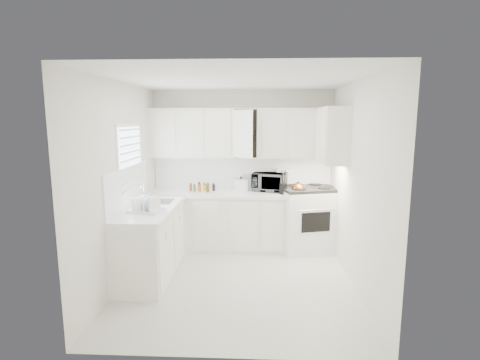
# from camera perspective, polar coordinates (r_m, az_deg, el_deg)

# --- Properties ---
(floor) EXTENTS (3.20, 3.20, 0.00)m
(floor) POSITION_cam_1_polar(r_m,az_deg,el_deg) (5.09, -0.37, -15.37)
(floor) COLOR silver
(floor) RESTS_ON ground
(ceiling) EXTENTS (3.20, 3.20, 0.00)m
(ceiling) POSITION_cam_1_polar(r_m,az_deg,el_deg) (4.64, -0.40, 15.21)
(ceiling) COLOR white
(ceiling) RESTS_ON ground
(wall_back) EXTENTS (3.00, 0.00, 3.00)m
(wall_back) POSITION_cam_1_polar(r_m,az_deg,el_deg) (6.27, 0.37, 1.80)
(wall_back) COLOR white
(wall_back) RESTS_ON ground
(wall_front) EXTENTS (3.00, 0.00, 3.00)m
(wall_front) POSITION_cam_1_polar(r_m,az_deg,el_deg) (3.13, -1.89, -6.00)
(wall_front) COLOR white
(wall_front) RESTS_ON ground
(wall_left) EXTENTS (0.00, 3.20, 3.20)m
(wall_left) POSITION_cam_1_polar(r_m,az_deg,el_deg) (5.00, -17.83, -0.62)
(wall_left) COLOR white
(wall_left) RESTS_ON ground
(wall_right) EXTENTS (0.00, 3.20, 3.20)m
(wall_right) POSITION_cam_1_polar(r_m,az_deg,el_deg) (4.85, 17.60, -0.90)
(wall_right) COLOR white
(wall_right) RESTS_ON ground
(window_blinds) EXTENTS (0.06, 0.96, 1.06)m
(window_blinds) POSITION_cam_1_polar(r_m,az_deg,el_deg) (5.28, -16.45, 2.71)
(window_blinds) COLOR white
(window_blinds) RESTS_ON wall_left
(lower_cabinets_back) EXTENTS (2.22, 0.60, 0.90)m
(lower_cabinets_back) POSITION_cam_1_polar(r_m,az_deg,el_deg) (6.18, -3.39, -6.39)
(lower_cabinets_back) COLOR white
(lower_cabinets_back) RESTS_ON floor
(lower_cabinets_left) EXTENTS (0.60, 1.60, 0.90)m
(lower_cabinets_left) POSITION_cam_1_polar(r_m,az_deg,el_deg) (5.29, -13.52, -9.37)
(lower_cabinets_left) COLOR white
(lower_cabinets_left) RESTS_ON floor
(countertop_back) EXTENTS (2.24, 0.64, 0.05)m
(countertop_back) POSITION_cam_1_polar(r_m,az_deg,el_deg) (6.05, -3.44, -2.09)
(countertop_back) COLOR white
(countertop_back) RESTS_ON lower_cabinets_back
(countertop_left) EXTENTS (0.64, 1.62, 0.05)m
(countertop_left) POSITION_cam_1_polar(r_m,az_deg,el_deg) (5.16, -13.61, -4.38)
(countertop_left) COLOR white
(countertop_left) RESTS_ON lower_cabinets_left
(backsplash_back) EXTENTS (2.98, 0.02, 0.55)m
(backsplash_back) POSITION_cam_1_polar(r_m,az_deg,el_deg) (6.27, 0.36, 1.11)
(backsplash_back) COLOR white
(backsplash_back) RESTS_ON wall_back
(backsplash_left) EXTENTS (0.02, 1.60, 0.55)m
(backsplash_left) POSITION_cam_1_polar(r_m,az_deg,el_deg) (5.19, -16.92, -1.06)
(backsplash_left) COLOR white
(backsplash_left) RESTS_ON wall_left
(upper_cabinets_back) EXTENTS (3.00, 0.33, 0.80)m
(upper_cabinets_back) POSITION_cam_1_polar(r_m,az_deg,el_deg) (6.08, 0.31, 3.46)
(upper_cabinets_back) COLOR white
(upper_cabinets_back) RESTS_ON wall_back
(upper_cabinets_right) EXTENTS (0.33, 0.90, 0.80)m
(upper_cabinets_right) POSITION_cam_1_polar(r_m,az_deg,el_deg) (5.58, 13.91, 2.64)
(upper_cabinets_right) COLOR white
(upper_cabinets_right) RESTS_ON wall_right
(sink) EXTENTS (0.42, 0.38, 0.30)m
(sink) POSITION_cam_1_polar(r_m,az_deg,el_deg) (5.46, -12.66, -2.03)
(sink) COLOR gray
(sink) RESTS_ON countertop_left
(stove) EXTENTS (1.02, 0.90, 1.33)m
(stove) POSITION_cam_1_polar(r_m,az_deg,el_deg) (6.15, 10.34, -4.52)
(stove) COLOR white
(stove) RESTS_ON floor
(tea_kettle) EXTENTS (0.29, 0.27, 0.23)m
(tea_kettle) POSITION_cam_1_polar(r_m,az_deg,el_deg) (5.89, 8.92, -1.23)
(tea_kettle) COLOR brown
(tea_kettle) RESTS_ON stove
(frying_pan) EXTENTS (0.40, 0.48, 0.04)m
(frying_pan) POSITION_cam_1_polar(r_m,az_deg,el_deg) (6.26, 11.86, -1.52)
(frying_pan) COLOR black
(frying_pan) RESTS_ON stove
(microwave) EXTENTS (0.60, 0.43, 0.37)m
(microwave) POSITION_cam_1_polar(r_m,az_deg,el_deg) (6.14, 4.60, 0.04)
(microwave) COLOR gray
(microwave) RESTS_ON countertop_back
(rice_cooker) EXTENTS (0.26, 0.26, 0.24)m
(rice_cooker) POSITION_cam_1_polar(r_m,az_deg,el_deg) (6.10, 0.14, -0.60)
(rice_cooker) COLOR white
(rice_cooker) RESTS_ON countertop_back
(paper_towel) EXTENTS (0.12, 0.12, 0.27)m
(paper_towel) POSITION_cam_1_polar(r_m,az_deg,el_deg) (6.17, 0.07, -0.34)
(paper_towel) COLOR white
(paper_towel) RESTS_ON countertop_back
(utensil_crock) EXTENTS (0.15, 0.15, 0.40)m
(utensil_crock) POSITION_cam_1_polar(r_m,az_deg,el_deg) (5.89, 6.69, -0.25)
(utensil_crock) COLOR black
(utensil_crock) RESTS_ON countertop_back
(dish_rack) EXTENTS (0.46, 0.39, 0.22)m
(dish_rack) POSITION_cam_1_polar(r_m,az_deg,el_deg) (4.91, -14.35, -3.49)
(dish_rack) COLOR white
(dish_rack) RESTS_ON countertop_left
(spice_left_0) EXTENTS (0.06, 0.06, 0.13)m
(spice_left_0) POSITION_cam_1_polar(r_m,az_deg,el_deg) (6.23, -7.54, -0.99)
(spice_left_0) COLOR brown
(spice_left_0) RESTS_ON countertop_back
(spice_left_1) EXTENTS (0.06, 0.06, 0.13)m
(spice_left_1) POSITION_cam_1_polar(r_m,az_deg,el_deg) (6.13, -6.99, -1.15)
(spice_left_1) COLOR #3A6C24
(spice_left_1) RESTS_ON countertop_back
(spice_left_2) EXTENTS (0.06, 0.06, 0.13)m
(spice_left_2) POSITION_cam_1_polar(r_m,az_deg,el_deg) (6.20, -6.17, -1.00)
(spice_left_2) COLOR #AB4F16
(spice_left_2) RESTS_ON countertop_back
(spice_left_3) EXTENTS (0.06, 0.06, 0.13)m
(spice_left_3) POSITION_cam_1_polar(r_m,az_deg,el_deg) (6.11, -5.61, -1.16)
(spice_left_3) COLOR #D3EF38
(spice_left_3) RESTS_ON countertop_back
(spice_left_4) EXTENTS (0.06, 0.06, 0.13)m
(spice_left_4) POSITION_cam_1_polar(r_m,az_deg,el_deg) (6.18, -4.80, -1.02)
(spice_left_4) COLOR #543B18
(spice_left_4) RESTS_ON countertop_back
(spice_left_5) EXTENTS (0.06, 0.06, 0.13)m
(spice_left_5) POSITION_cam_1_polar(r_m,az_deg,el_deg) (6.09, -4.21, -1.18)
(spice_left_5) COLOR black
(spice_left_5) RESTS_ON countertop_back
(sauce_right_0) EXTENTS (0.06, 0.06, 0.19)m
(sauce_right_0) POSITION_cam_1_polar(r_m,az_deg,el_deg) (6.18, 5.70, -0.76)
(sauce_right_0) COLOR #AB4F16
(sauce_right_0) RESTS_ON countertop_back
(sauce_right_1) EXTENTS (0.06, 0.06, 0.19)m
(sauce_right_1) POSITION_cam_1_polar(r_m,az_deg,el_deg) (6.12, 6.24, -0.86)
(sauce_right_1) COLOR #D3EF38
(sauce_right_1) RESTS_ON countertop_back
(sauce_right_2) EXTENTS (0.06, 0.06, 0.19)m
(sauce_right_2) POSITION_cam_1_polar(r_m,az_deg,el_deg) (6.18, 6.72, -0.77)
(sauce_right_2) COLOR #543B18
(sauce_right_2) RESTS_ON countertop_back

